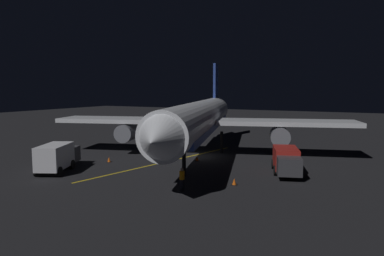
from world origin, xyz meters
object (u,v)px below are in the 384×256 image
at_px(airliner, 201,119).
at_px(traffic_cone_near_left, 234,182).
at_px(catering_truck, 286,161).
at_px(ground_crew_worker, 182,179).
at_px(traffic_cone_under_wing, 197,159).
at_px(traffic_cone_near_right, 109,160).
at_px(baggage_truck, 57,157).

xyz_separation_m(airliner, traffic_cone_near_left, (-7.88, 10.27, -4.05)).
bearing_deg(traffic_cone_near_left, catering_truck, -116.97).
xyz_separation_m(ground_crew_worker, traffic_cone_near_left, (-3.06, -3.23, -0.64)).
distance_m(ground_crew_worker, traffic_cone_under_wing, 11.27).
relative_size(ground_crew_worker, traffic_cone_under_wing, 3.16).
xyz_separation_m(catering_truck, traffic_cone_near_right, (17.92, 3.16, -0.95)).
relative_size(airliner, traffic_cone_near_right, 71.60).
xyz_separation_m(airliner, traffic_cone_under_wing, (-0.95, 2.94, -4.05)).
distance_m(traffic_cone_near_left, traffic_cone_under_wing, 10.09).
distance_m(baggage_truck, traffic_cone_near_right, 5.80).
distance_m(catering_truck, ground_crew_worker, 10.78).
bearing_deg(airliner, traffic_cone_under_wing, 107.85).
relative_size(catering_truck, traffic_cone_near_left, 11.21).
height_order(airliner, traffic_cone_near_left, airliner).
bearing_deg(baggage_truck, traffic_cone_near_left, -170.00).
height_order(traffic_cone_near_left, traffic_cone_under_wing, same).
relative_size(traffic_cone_near_left, traffic_cone_near_right, 1.00).
height_order(airliner, baggage_truck, airliner).
bearing_deg(baggage_truck, ground_crew_worker, 178.69).
bearing_deg(ground_crew_worker, traffic_cone_near_right, -25.90).
bearing_deg(baggage_truck, airliner, -123.29).
relative_size(airliner, traffic_cone_under_wing, 71.60).
distance_m(airliner, traffic_cone_near_right, 11.24).
relative_size(traffic_cone_near_right, traffic_cone_under_wing, 1.00).
relative_size(traffic_cone_near_left, traffic_cone_under_wing, 1.00).
bearing_deg(catering_truck, airliner, -22.80).
relative_size(baggage_truck, traffic_cone_under_wing, 11.65).
height_order(traffic_cone_near_right, traffic_cone_under_wing, same).
relative_size(airliner, traffic_cone_near_left, 71.60).
distance_m(ground_crew_worker, traffic_cone_near_left, 4.49).
bearing_deg(airliner, ground_crew_worker, 109.65).
bearing_deg(traffic_cone_near_right, catering_truck, -169.99).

